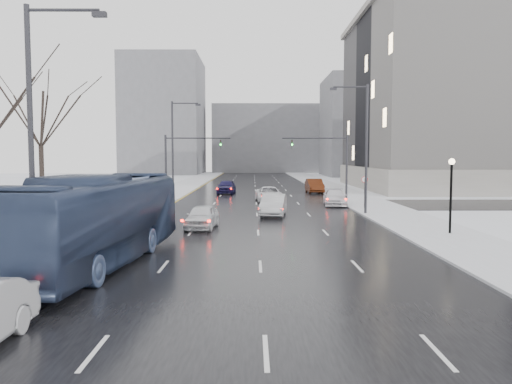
{
  "coord_description": "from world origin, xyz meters",
  "views": [
    {
      "loc": [
        -0.3,
        1.72,
        4.62
      ],
      "look_at": [
        -0.13,
        30.41,
        2.5
      ],
      "focal_mm": 35.0,
      "sensor_mm": 36.0,
      "label": 1
    }
  ],
  "objects_px": {
    "streetlight_r_mid": "(364,142)",
    "no_uturn_sign": "(365,183)",
    "streetlight_l_near": "(37,128)",
    "lamppost_r_mid": "(451,185)",
    "mast_signal_left": "(177,161)",
    "sedan_right_cross": "(269,194)",
    "bus": "(97,220)",
    "sedan_center_near": "(202,217)",
    "sedan_right_far": "(335,198)",
    "streetlight_l_far": "(175,145)",
    "tree_park_e": "(43,210)",
    "sedan_center_far": "(226,187)",
    "mast_signal_right": "(335,161)",
    "sedan_right_distant": "(314,186)",
    "sedan_right_near": "(274,205)"
  },
  "relations": [
    {
      "from": "streetlight_r_mid",
      "to": "no_uturn_sign",
      "type": "distance_m",
      "value": 5.3
    },
    {
      "from": "streetlight_l_near",
      "to": "lamppost_r_mid",
      "type": "bearing_deg",
      "value": 27.55
    },
    {
      "from": "mast_signal_left",
      "to": "sedan_right_cross",
      "type": "bearing_deg",
      "value": 17.94
    },
    {
      "from": "streetlight_l_near",
      "to": "bus",
      "type": "bearing_deg",
      "value": 60.73
    },
    {
      "from": "bus",
      "to": "sedan_center_near",
      "type": "relative_size",
      "value": 3.15
    },
    {
      "from": "mast_signal_left",
      "to": "sedan_right_far",
      "type": "xyz_separation_m",
      "value": [
        14.53,
        -0.96,
        -3.34
      ]
    },
    {
      "from": "streetlight_r_mid",
      "to": "bus",
      "type": "distance_m",
      "value": 23.38
    },
    {
      "from": "streetlight_l_near",
      "to": "sedan_center_near",
      "type": "height_order",
      "value": "streetlight_l_near"
    },
    {
      "from": "streetlight_l_far",
      "to": "no_uturn_sign",
      "type": "xyz_separation_m",
      "value": [
        17.37,
        -8.0,
        -3.32
      ]
    },
    {
      "from": "sedan_center_near",
      "to": "sedan_right_cross",
      "type": "height_order",
      "value": "sedan_right_cross"
    },
    {
      "from": "sedan_right_cross",
      "to": "tree_park_e",
      "type": "bearing_deg",
      "value": -164.29
    },
    {
      "from": "mast_signal_left",
      "to": "sedan_right_far",
      "type": "distance_m",
      "value": 14.94
    },
    {
      "from": "streetlight_r_mid",
      "to": "sedan_right_far",
      "type": "bearing_deg",
      "value": 97.82
    },
    {
      "from": "tree_park_e",
      "to": "sedan_center_near",
      "type": "relative_size",
      "value": 3.13
    },
    {
      "from": "streetlight_r_mid",
      "to": "sedan_center_far",
      "type": "relative_size",
      "value": 2.02
    },
    {
      "from": "bus",
      "to": "sedan_center_near",
      "type": "height_order",
      "value": "bus"
    },
    {
      "from": "mast_signal_right",
      "to": "sedan_right_distant",
      "type": "xyz_separation_m",
      "value": [
        -0.13,
        14.39,
        -3.22
      ]
    },
    {
      "from": "tree_park_e",
      "to": "sedan_right_far",
      "type": "distance_m",
      "value": 25.59
    },
    {
      "from": "streetlight_l_near",
      "to": "sedan_right_distant",
      "type": "xyz_separation_m",
      "value": [
        15.37,
        42.38,
        -4.73
      ]
    },
    {
      "from": "sedan_right_near",
      "to": "mast_signal_right",
      "type": "bearing_deg",
      "value": 62.37
    },
    {
      "from": "sedan_center_near",
      "to": "sedan_right_distant",
      "type": "height_order",
      "value": "sedan_right_distant"
    },
    {
      "from": "sedan_right_cross",
      "to": "sedan_right_distant",
      "type": "relative_size",
      "value": 1.03
    },
    {
      "from": "streetlight_r_mid",
      "to": "mast_signal_right",
      "type": "bearing_deg",
      "value": 96.0
    },
    {
      "from": "mast_signal_right",
      "to": "no_uturn_sign",
      "type": "height_order",
      "value": "mast_signal_right"
    },
    {
      "from": "mast_signal_right",
      "to": "no_uturn_sign",
      "type": "bearing_deg",
      "value": -64.89
    },
    {
      "from": "sedan_right_cross",
      "to": "sedan_center_far",
      "type": "distance_m",
      "value": 11.46
    },
    {
      "from": "tree_park_e",
      "to": "sedan_right_cross",
      "type": "height_order",
      "value": "tree_park_e"
    },
    {
      "from": "sedan_right_near",
      "to": "sedan_center_far",
      "type": "distance_m",
      "value": 22.37
    },
    {
      "from": "sedan_right_distant",
      "to": "sedan_right_near",
      "type": "bearing_deg",
      "value": -105.67
    },
    {
      "from": "streetlight_l_far",
      "to": "sedan_center_far",
      "type": "relative_size",
      "value": 2.02
    },
    {
      "from": "tree_park_e",
      "to": "no_uturn_sign",
      "type": "height_order",
      "value": "tree_park_e"
    },
    {
      "from": "sedan_right_near",
      "to": "sedan_right_cross",
      "type": "bearing_deg",
      "value": 97.33
    },
    {
      "from": "mast_signal_right",
      "to": "bus",
      "type": "height_order",
      "value": "mast_signal_right"
    },
    {
      "from": "sedan_right_far",
      "to": "mast_signal_right",
      "type": "bearing_deg",
      "value": 88.24
    },
    {
      "from": "lamppost_r_mid",
      "to": "sedan_right_cross",
      "type": "xyz_separation_m",
      "value": [
        -9.73,
        20.78,
        -2.17
      ]
    },
    {
      "from": "no_uturn_sign",
      "to": "sedan_right_distant",
      "type": "xyz_separation_m",
      "value": [
        -2.0,
        18.38,
        -1.41
      ]
    },
    {
      "from": "streetlight_r_mid",
      "to": "no_uturn_sign",
      "type": "height_order",
      "value": "streetlight_r_mid"
    },
    {
      "from": "mast_signal_left",
      "to": "sedan_right_cross",
      "type": "relative_size",
      "value": 1.22
    },
    {
      "from": "sedan_right_near",
      "to": "tree_park_e",
      "type": "bearing_deg",
      "value": 173.95
    },
    {
      "from": "sedan_right_near",
      "to": "sedan_right_far",
      "type": "distance_m",
      "value": 9.73
    },
    {
      "from": "mast_signal_right",
      "to": "sedan_right_far",
      "type": "xyz_separation_m",
      "value": [
        -0.13,
        -0.96,
        -3.34
      ]
    },
    {
      "from": "sedan_right_near",
      "to": "sedan_right_distant",
      "type": "height_order",
      "value": "sedan_right_distant"
    },
    {
      "from": "streetlight_l_near",
      "to": "sedan_center_near",
      "type": "bearing_deg",
      "value": 69.9
    },
    {
      "from": "mast_signal_right",
      "to": "sedan_right_cross",
      "type": "xyz_separation_m",
      "value": [
        -6.06,
        2.78,
        -3.33
      ]
    },
    {
      "from": "streetlight_l_near",
      "to": "no_uturn_sign",
      "type": "bearing_deg",
      "value": 54.11
    },
    {
      "from": "sedan_right_near",
      "to": "sedan_right_far",
      "type": "height_order",
      "value": "sedan_right_near"
    },
    {
      "from": "streetlight_l_near",
      "to": "sedan_right_far",
      "type": "relative_size",
      "value": 2.0
    },
    {
      "from": "bus",
      "to": "mast_signal_right",
      "type": "bearing_deg",
      "value": 66.69
    },
    {
      "from": "sedan_right_cross",
      "to": "sedan_right_distant",
      "type": "xyz_separation_m",
      "value": [
        5.93,
        11.6,
        0.11
      ]
    },
    {
      "from": "streetlight_r_mid",
      "to": "no_uturn_sign",
      "type": "bearing_deg",
      "value": 75.52
    }
  ]
}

